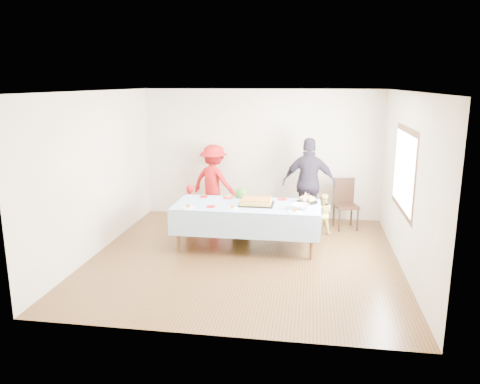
% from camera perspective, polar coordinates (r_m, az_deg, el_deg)
% --- Properties ---
extents(ground, '(5.00, 5.00, 0.00)m').
position_cam_1_polar(ground, '(7.85, 0.53, -7.93)').
color(ground, '#472E14').
rests_on(ground, ground).
extents(room_walls, '(5.04, 5.04, 2.72)m').
position_cam_1_polar(room_walls, '(7.39, 0.98, 4.97)').
color(room_walls, '#C2B59E').
rests_on(room_walls, ground).
extents(party_table, '(2.50, 1.10, 0.78)m').
position_cam_1_polar(party_table, '(8.08, 0.87, -1.88)').
color(party_table, '#542E1C').
rests_on(party_table, ground).
extents(birthday_cake, '(0.59, 0.45, 0.10)m').
position_cam_1_polar(birthday_cake, '(8.04, 2.02, -1.21)').
color(birthday_cake, black).
rests_on(birthday_cake, party_table).
extents(rolls_tray, '(0.37, 0.37, 0.11)m').
position_cam_1_polar(rolls_tray, '(8.26, 8.19, -0.96)').
color(rolls_tray, black).
rests_on(rolls_tray, party_table).
extents(punch_bowl, '(0.31, 0.31, 0.08)m').
position_cam_1_polar(punch_bowl, '(7.84, 7.39, -1.76)').
color(punch_bowl, silver).
rests_on(punch_bowl, party_table).
extents(party_hat, '(0.09, 0.09, 0.16)m').
position_cam_1_polar(party_hat, '(8.43, 7.98, -0.43)').
color(party_hat, white).
rests_on(party_hat, party_table).
extents(fork_pile, '(0.24, 0.18, 0.07)m').
position_cam_1_polar(fork_pile, '(7.80, 5.26, -1.82)').
color(fork_pile, white).
rests_on(fork_pile, party_table).
extents(plate_red_far_a, '(0.16, 0.16, 0.01)m').
position_cam_1_polar(plate_red_far_a, '(8.60, -4.47, -0.57)').
color(plate_red_far_a, red).
rests_on(plate_red_far_a, party_table).
extents(plate_red_far_b, '(0.20, 0.20, 0.01)m').
position_cam_1_polar(plate_red_far_b, '(8.49, -1.45, -0.71)').
color(plate_red_far_b, red).
rests_on(plate_red_far_b, party_table).
extents(plate_red_far_c, '(0.20, 0.20, 0.01)m').
position_cam_1_polar(plate_red_far_c, '(8.41, 1.10, -0.85)').
color(plate_red_far_c, red).
rests_on(plate_red_far_c, party_table).
extents(plate_red_far_d, '(0.17, 0.17, 0.01)m').
position_cam_1_polar(plate_red_far_d, '(8.41, 5.18, -0.90)').
color(plate_red_far_d, red).
rests_on(plate_red_far_d, party_table).
extents(plate_red_near, '(0.16, 0.16, 0.01)m').
position_cam_1_polar(plate_red_near, '(7.91, -3.59, -1.79)').
color(plate_red_near, red).
rests_on(plate_red_near, party_table).
extents(plate_white_left, '(0.23, 0.23, 0.01)m').
position_cam_1_polar(plate_white_left, '(7.88, -6.35, -1.89)').
color(plate_white_left, white).
rests_on(plate_white_left, party_table).
extents(plate_white_mid, '(0.20, 0.20, 0.01)m').
position_cam_1_polar(plate_white_mid, '(7.79, -0.94, -2.00)').
color(plate_white_mid, white).
rests_on(plate_white_mid, party_table).
extents(plate_white_right, '(0.23, 0.23, 0.01)m').
position_cam_1_polar(plate_white_right, '(7.63, 6.67, -2.43)').
color(plate_white_right, white).
rests_on(plate_white_right, party_table).
extents(dining_chair, '(0.52, 0.52, 0.98)m').
position_cam_1_polar(dining_chair, '(9.49, 12.67, -1.02)').
color(dining_chair, black).
rests_on(dining_chair, ground).
extents(toddler_left, '(0.35, 0.25, 0.89)m').
position_cam_1_polar(toddler_left, '(9.24, -6.06, -1.80)').
color(toddler_left, red).
rests_on(toddler_left, ground).
extents(toddler_mid, '(0.51, 0.37, 0.96)m').
position_cam_1_polar(toddler_mid, '(8.63, 0.12, -2.58)').
color(toddler_mid, '#366E24').
rests_on(toddler_mid, ground).
extents(toddler_right, '(0.39, 0.31, 0.79)m').
position_cam_1_polar(toddler_right, '(9.04, 10.02, -2.63)').
color(toddler_right, '#D5C363').
rests_on(toddler_right, ground).
extents(adult_left, '(1.16, 0.92, 1.57)m').
position_cam_1_polar(adult_left, '(9.87, -3.21, 1.25)').
color(adult_left, red).
rests_on(adult_left, ground).
extents(adult_right, '(1.07, 0.49, 1.79)m').
position_cam_1_polar(adult_right, '(9.30, 8.42, 1.07)').
color(adult_right, '#2E2837').
rests_on(adult_right, ground).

